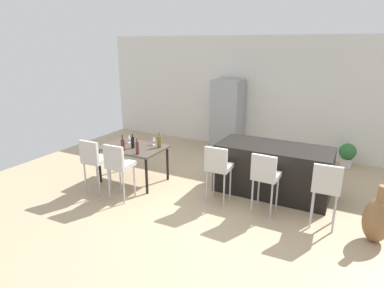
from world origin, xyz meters
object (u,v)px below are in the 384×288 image
object	(u,v)px
wine_bottle_far	(123,145)
refrigerator	(227,115)
floor_vase	(377,220)
dining_table	(133,150)
potted_plant	(347,154)
kitchen_island	(273,170)
bar_chair_middle	(265,174)
wine_glass_left	(129,137)
bar_chair_right	(326,185)
dining_chair_near	(94,158)
dining_chair_far	(118,163)
wine_bottle_end	(137,148)
wine_bottle_middle	(133,142)
wine_glass_right	(154,139)
wine_bottle_corner	(159,142)
bar_chair_left	(218,166)

from	to	relation	value
wine_bottle_far	refrigerator	size ratio (longest dim) A/B	0.17
floor_vase	wine_bottle_far	bearing A→B (deg)	-177.73
dining_table	potted_plant	distance (m)	4.75
kitchen_island	bar_chair_middle	world-z (taller)	bar_chair_middle
wine_glass_left	floor_vase	distance (m)	4.60
bar_chair_right	dining_chair_near	size ratio (longest dim) A/B	1.00
dining_chair_far	floor_vase	world-z (taller)	dining_chair_far
bar_chair_middle	wine_bottle_end	xyz separation A→B (m)	(-2.34, -0.25, 0.16)
floor_vase	wine_bottle_middle	bearing A→B (deg)	179.41
wine_glass_right	refrigerator	bearing A→B (deg)	77.31
dining_table	wine_glass_right	distance (m)	0.47
dining_chair_near	wine_bottle_end	xyz separation A→B (m)	(0.65, 0.46, 0.16)
wine_glass_right	dining_chair_far	bearing A→B (deg)	-91.34
wine_bottle_corner	potted_plant	distance (m)	4.25
wine_bottle_far	bar_chair_right	bearing A→B (deg)	3.32
wine_bottle_far	wine_bottle_end	bearing A→B (deg)	-6.27
kitchen_island	wine_bottle_middle	size ratio (longest dim) A/B	7.25
kitchen_island	wine_bottle_end	xyz separation A→B (m)	(-2.27, -1.10, 0.40)
wine_bottle_end	wine_glass_right	xyz separation A→B (m)	(-0.05, 0.61, 0.00)
wine_bottle_corner	wine_glass_left	distance (m)	0.72
bar_chair_right	dining_table	distance (m)	3.63
wine_bottle_end	potted_plant	bearing A→B (deg)	42.55
bar_chair_middle	dining_chair_far	size ratio (longest dim) A/B	1.00
dining_chair_near	wine_bottle_corner	world-z (taller)	dining_chair_near
bar_chair_right	wine_glass_left	distance (m)	3.86
refrigerator	potted_plant	world-z (taller)	refrigerator
refrigerator	floor_vase	xyz separation A→B (m)	(3.46, -2.95, -0.58)
dining_chair_far	wine_bottle_corner	bearing A→B (deg)	77.70
bar_chair_middle	potted_plant	distance (m)	3.12
wine_bottle_far	dining_table	bearing A→B (deg)	88.48
potted_plant	bar_chair_middle	bearing A→B (deg)	-110.64
wine_bottle_middle	refrigerator	xyz separation A→B (m)	(0.83, 2.91, 0.07)
dining_chair_near	wine_bottle_far	distance (m)	0.59
bar_chair_left	wine_bottle_end	xyz separation A→B (m)	(-1.52, -0.25, 0.16)
bar_chair_middle	refrigerator	size ratio (longest dim) A/B	0.57
refrigerator	bar_chair_right	bearing A→B (deg)	-46.73
wine_glass_right	refrigerator	distance (m)	2.61
kitchen_island	wine_bottle_end	world-z (taller)	wine_bottle_end
wine_bottle_corner	bar_chair_left	bearing A→B (deg)	-11.32
kitchen_island	potted_plant	world-z (taller)	kitchen_island
wine_bottle_end	wine_bottle_far	bearing A→B (deg)	173.73
wine_bottle_corner	wine_glass_right	size ratio (longest dim) A/B	1.77
bar_chair_right	wine_bottle_end	distance (m)	3.28
dining_table	dining_chair_near	distance (m)	0.84
wine_bottle_middle	bar_chair_middle	bearing A→B (deg)	-0.12
wine_bottle_corner	potted_plant	bearing A→B (deg)	38.54
dining_chair_near	wine_bottle_far	xyz separation A→B (m)	(0.28, 0.50, 0.16)
dining_chair_far	wine_bottle_middle	distance (m)	0.77
dining_chair_far	floor_vase	size ratio (longest dim) A/B	1.22
dining_table	wine_bottle_far	bearing A→B (deg)	-91.52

